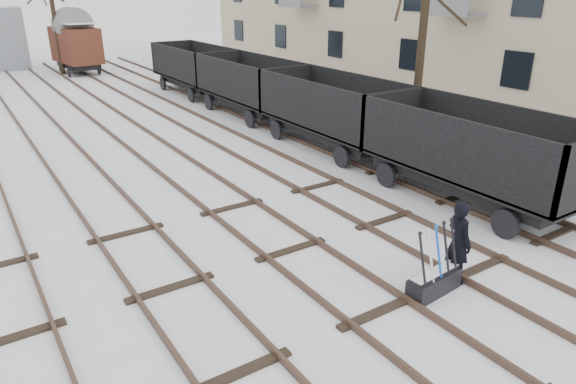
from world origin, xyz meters
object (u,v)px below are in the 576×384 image
ground_frame (434,281)px  freight_wagon_a (470,167)px  worker (459,242)px  box_van_wagon (76,44)px

ground_frame → freight_wagon_a: size_ratio=0.23×
ground_frame → freight_wagon_a: 5.44m
ground_frame → worker: 0.98m
freight_wagon_a → ground_frame: bearing=-148.1°
worker → freight_wagon_a: bearing=-41.7°
ground_frame → worker: size_ratio=0.82×
worker → freight_wagon_a: freight_wagon_a is taller
freight_wagon_a → box_van_wagon: (-3.91, 30.70, 1.00)m
ground_frame → freight_wagon_a: freight_wagon_a is taller
ground_frame → freight_wagon_a: (4.58, 2.85, 0.74)m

